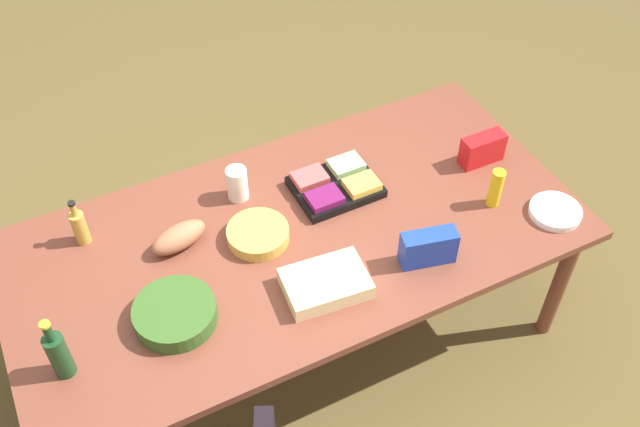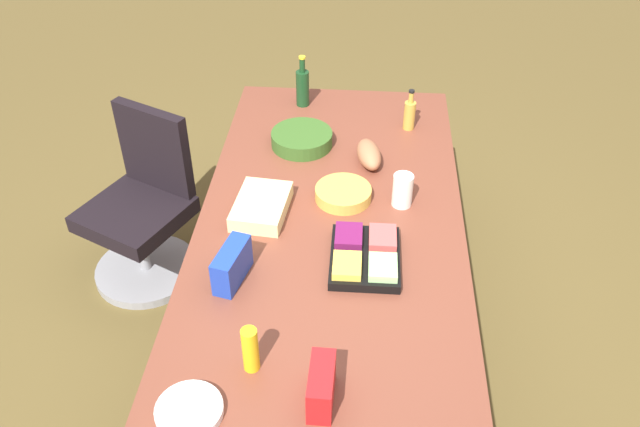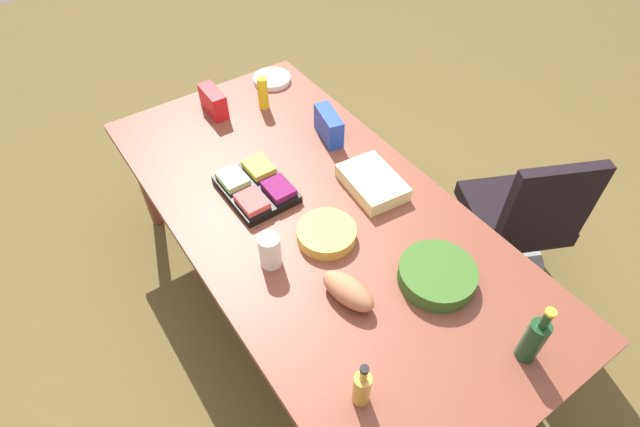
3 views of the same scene
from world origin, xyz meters
TOP-DOWN VIEW (x-y plane):
  - ground_plane at (0.00, 0.00)m, footprint 10.00×10.00m
  - conference_table at (0.00, 0.00)m, footprint 2.37×1.16m
  - office_chair at (0.40, 1.02)m, footprint 0.64×0.64m
  - chip_bag_blue at (-0.41, 0.36)m, footprint 0.23×0.13m
  - wine_bottle at (1.00, 0.22)m, footprint 0.09×0.09m
  - dressing_bottle at (0.79, -0.36)m, footprint 0.08×0.08m
  - fruit_platter at (-0.27, -0.16)m, footprint 0.36×0.28m
  - chip_bag_red at (-0.94, -0.03)m, footprint 0.20×0.08m
  - mayo_jar at (0.13, -0.31)m, footprint 0.10×0.10m
  - bread_loaf at (0.45, -0.16)m, footprint 0.26×0.16m
  - paper_plate_stack at (-1.03, 0.39)m, footprint 0.28×0.28m
  - mustard_bottle at (-0.83, 0.22)m, footprint 0.06×0.06m
  - sheet_cake at (0.02, 0.31)m, footprint 0.34×0.25m
  - salad_bowl at (0.58, 0.18)m, footprint 0.37×0.37m
  - chip_bowl at (0.15, -0.05)m, footprint 0.28×0.28m

SIDE VIEW (x-z plane):
  - ground_plane at x=0.00m, z-range 0.00..0.00m
  - office_chair at x=0.40m, z-range -0.11..0.83m
  - conference_table at x=0.00m, z-range 0.31..1.06m
  - paper_plate_stack at x=-1.03m, z-range 0.75..0.78m
  - chip_bowl at x=0.15m, z-range 0.75..0.81m
  - fruit_platter at x=-0.27m, z-range 0.75..0.82m
  - sheet_cake at x=0.02m, z-range 0.75..0.82m
  - salad_bowl at x=0.58m, z-range 0.75..0.82m
  - bread_loaf at x=0.45m, z-range 0.75..0.85m
  - chip_bag_red at x=-0.94m, z-range 0.75..0.89m
  - chip_bag_blue at x=-0.41m, z-range 0.75..0.90m
  - mayo_jar at x=0.13m, z-range 0.75..0.91m
  - dressing_bottle at x=0.79m, z-range 0.72..0.95m
  - mustard_bottle at x=-0.83m, z-range 0.75..0.93m
  - wine_bottle at x=1.00m, z-range 0.72..1.01m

